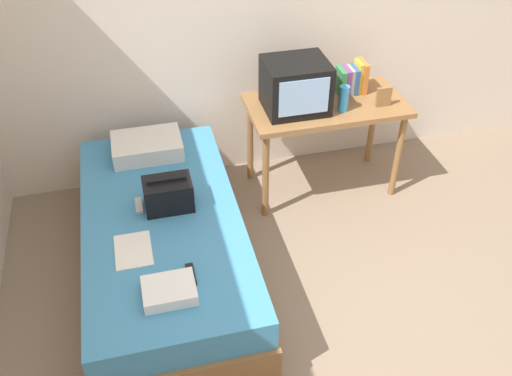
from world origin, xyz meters
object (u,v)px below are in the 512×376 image
object	(u,v)px
desk	(326,115)
magazine	(133,250)
remote_silver	(139,206)
handbag	(168,194)
remote_dark	(191,274)
picture_frame	(384,97)
book_row	(352,79)
pillow	(147,146)
water_bottle	(344,99)
bed	(165,247)
folded_towel	(169,291)
tv	(296,86)

from	to	relation	value
desk	magazine	size ratio (longest dim) A/B	4.00
desk	remote_silver	world-z (taller)	desk
handbag	remote_dark	xyz separation A→B (m)	(0.04, -0.62, -0.09)
handbag	picture_frame	bearing A→B (deg)	15.96
picture_frame	remote_silver	distance (m)	1.89
book_row	pillow	size ratio (longest dim) A/B	0.49
water_bottle	remote_silver	world-z (taller)	water_bottle
bed	remote_silver	size ratio (longest dim) A/B	13.89
bed	remote_silver	xyz separation A→B (m)	(-0.12, 0.12, 0.28)
bed	water_bottle	size ratio (longest dim) A/B	10.49
folded_towel	pillow	bearing A→B (deg)	89.41
magazine	remote_silver	bearing A→B (deg)	80.40
tv	pillow	distance (m)	1.13
tv	handbag	bearing A→B (deg)	-149.43
book_row	remote_dark	world-z (taller)	book_row
pillow	folded_towel	distance (m)	1.36
bed	water_bottle	xyz separation A→B (m)	(1.38, 0.56, 0.60)
picture_frame	magazine	distance (m)	2.07
tv	remote_silver	bearing A→B (deg)	-155.26
water_bottle	remote_silver	size ratio (longest dim) A/B	1.32
picture_frame	magazine	xyz separation A→B (m)	(-1.88, -0.81, -0.31)
magazine	folded_towel	size ratio (longest dim) A/B	1.04
pillow	book_row	bearing A→B (deg)	3.49
desk	remote_dark	xyz separation A→B (m)	(-1.21, -1.22, -0.13)
picture_frame	tv	bearing A→B (deg)	168.80
pillow	folded_towel	size ratio (longest dim) A/B	1.74
book_row	magazine	xyz separation A→B (m)	(-1.73, -1.07, -0.34)
desk	pillow	size ratio (longest dim) A/B	2.39
pillow	magazine	size ratio (longest dim) A/B	1.68
bed	picture_frame	world-z (taller)	picture_frame
pillow	remote_silver	distance (m)	0.60
tv	remote_silver	xyz separation A→B (m)	(-1.18, -0.55, -0.41)
bed	folded_towel	bearing A→B (deg)	-92.36
bed	pillow	world-z (taller)	pillow
desk	remote_silver	bearing A→B (deg)	-158.62
bed	book_row	bearing A→B (deg)	27.54
bed	picture_frame	bearing A→B (deg)	17.86
water_bottle	folded_towel	world-z (taller)	water_bottle
folded_towel	bed	bearing A→B (deg)	87.64
handbag	magazine	world-z (taller)	handbag
tv	book_row	world-z (taller)	tv
bed	remote_silver	distance (m)	0.33
remote_silver	handbag	bearing A→B (deg)	-12.72
bed	desk	xyz separation A→B (m)	(1.31, 0.68, 0.41)
tv	pillow	bearing A→B (deg)	177.77
handbag	remote_silver	xyz separation A→B (m)	(-0.19, 0.04, -0.09)
remote_silver	folded_towel	distance (m)	0.78
folded_towel	tv	bearing A→B (deg)	50.45
water_bottle	remote_dark	bearing A→B (deg)	-139.47
book_row	remote_silver	xyz separation A→B (m)	(-1.67, -0.68, -0.34)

